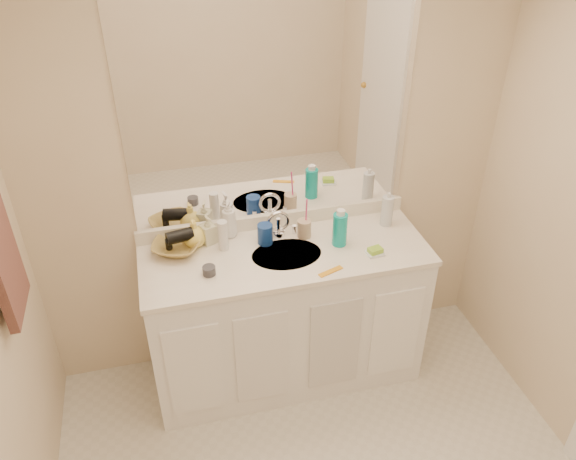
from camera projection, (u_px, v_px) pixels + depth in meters
The scene contains 23 objects.
wall_back at pixel (273, 174), 2.99m from camera, with size 2.60×0.02×2.40m, color beige.
vanity_cabinet at pixel (286, 317), 3.20m from camera, with size 1.50×0.55×0.85m, color white.
countertop at pixel (286, 254), 2.96m from camera, with size 1.52×0.57×0.03m, color white.
backsplash at pixel (274, 220), 3.14m from camera, with size 1.52×0.03×0.08m, color white.
sink_basin at pixel (287, 256), 2.94m from camera, with size 0.37×0.37×0.02m, color beige.
faucet at pixel (278, 227), 3.05m from camera, with size 0.02×0.02×0.11m, color silver.
mirror at pixel (272, 110), 2.79m from camera, with size 1.48×0.01×1.20m, color white.
blue_mug at pixel (265, 234), 2.99m from camera, with size 0.08×0.08×0.11m, color navy.
tan_cup at pixel (304, 229), 3.04m from camera, with size 0.07×0.07×0.10m, color tan.
toothbrush at pixel (306, 213), 2.99m from camera, with size 0.01×0.01×0.18m, color #E43C89.
mouthwash_bottle at pixel (340, 230), 2.96m from camera, with size 0.08×0.08×0.18m, color #0DA29F.
clear_pump_bottle at pixel (387, 211), 3.12m from camera, with size 0.07×0.07×0.18m, color silver.
soap_dish at pixel (375, 253), 2.93m from camera, with size 0.09×0.07×0.01m, color white.
green_soap at pixel (375, 250), 2.92m from camera, with size 0.07×0.05×0.03m, color #88C02E.
orange_comb at pixel (331, 271), 2.80m from camera, with size 0.14×0.03×0.01m, color orange.
dark_jar at pixel (209, 271), 2.78m from camera, with size 0.07×0.07×0.05m, color #35343B.
extra_white_bottle at pixel (223, 235), 2.93m from camera, with size 0.05×0.05×0.17m, color white.
soap_bottle_white at pixel (229, 219), 3.02m from camera, with size 0.08×0.09×0.22m, color white.
soap_bottle_cream at pixel (208, 230), 2.98m from camera, with size 0.07×0.07×0.16m, color beige.
soap_bottle_yellow at pixel (194, 233), 2.96m from camera, with size 0.12×0.12×0.15m, color #F1D95D.
wicker_basket at pixel (177, 246), 2.94m from camera, with size 0.25×0.25×0.06m, color olive.
hair_dryer at pixel (180, 236), 2.91m from camera, with size 0.07×0.07×0.14m, color black.
hand_towel at pixel (3, 258), 2.28m from camera, with size 0.04×0.32×0.55m, color #422723.
Camera 1 is at (-0.59, -1.30, 2.60)m, focal length 35.00 mm.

